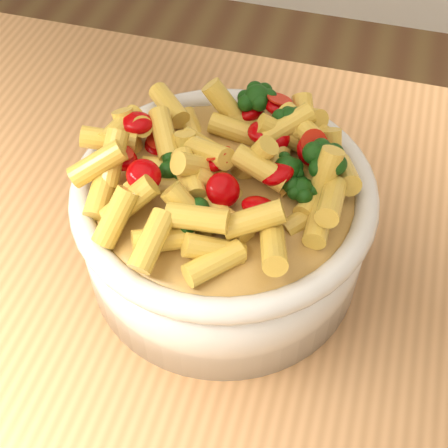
# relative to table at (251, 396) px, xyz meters

# --- Properties ---
(table) EXTENTS (1.20, 0.80, 0.90)m
(table) POSITION_rel_table_xyz_m (0.00, 0.00, 0.00)
(table) COLOR tan
(table) RESTS_ON ground
(serving_bowl) EXTENTS (0.25, 0.25, 0.11)m
(serving_bowl) POSITION_rel_table_xyz_m (-0.05, 0.08, 0.16)
(serving_bowl) COLOR silver
(serving_bowl) RESTS_ON table
(pasta_salad) EXTENTS (0.20, 0.20, 0.04)m
(pasta_salad) POSITION_rel_table_xyz_m (-0.05, 0.08, 0.22)
(pasta_salad) COLOR #F7C14E
(pasta_salad) RESTS_ON serving_bowl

